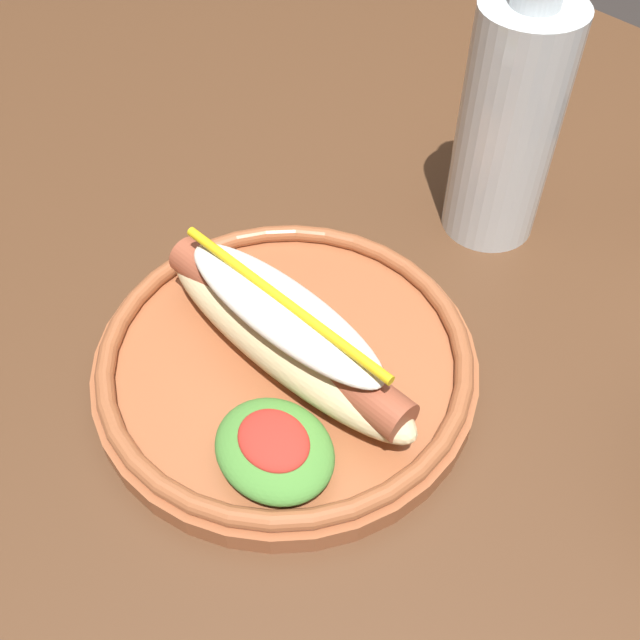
# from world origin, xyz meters

# --- Properties ---
(ground_plane) EXTENTS (8.00, 8.00, 0.00)m
(ground_plane) POSITION_xyz_m (0.00, 0.00, 0.00)
(ground_plane) COLOR #2D2826
(dining_table) EXTENTS (1.19, 0.87, 0.74)m
(dining_table) POSITION_xyz_m (0.00, 0.00, 0.63)
(dining_table) COLOR #51331E
(dining_table) RESTS_ON ground_plane
(hot_dog_plate) EXTENTS (0.25, 0.25, 0.08)m
(hot_dog_plate) POSITION_xyz_m (0.04, -0.14, 0.76)
(hot_dog_plate) COLOR #9E5633
(hot_dog_plate) RESTS_ON dining_table
(glass_bottle) EXTENTS (0.07, 0.07, 0.24)m
(glass_bottle) POSITION_xyz_m (0.04, 0.08, 0.84)
(glass_bottle) COLOR silver
(glass_bottle) RESTS_ON dining_table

